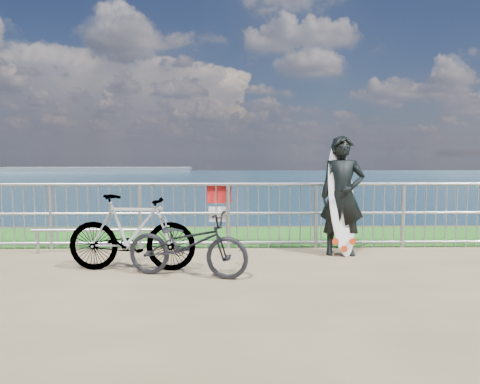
{
  "coord_description": "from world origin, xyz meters",
  "views": [
    {
      "loc": [
        -0.47,
        -6.3,
        1.62
      ],
      "look_at": [
        -0.31,
        1.2,
        1.0
      ],
      "focal_mm": 35.0,
      "sensor_mm": 36.0,
      "label": 1
    }
  ],
  "objects_px": {
    "surfer": "(342,196)",
    "surfboard": "(342,203)",
    "bicycle_near": "(187,244)",
    "bicycle_far": "(132,233)"
  },
  "relations": [
    {
      "from": "surfer",
      "to": "surfboard",
      "type": "distance_m",
      "value": 0.12
    },
    {
      "from": "surfer",
      "to": "bicycle_near",
      "type": "xyz_separation_m",
      "value": [
        -2.35,
        -1.29,
        -0.52
      ]
    },
    {
      "from": "surfboard",
      "to": "bicycle_far",
      "type": "height_order",
      "value": "surfboard"
    },
    {
      "from": "surfboard",
      "to": "bicycle_near",
      "type": "distance_m",
      "value": 2.69
    },
    {
      "from": "bicycle_near",
      "to": "bicycle_far",
      "type": "xyz_separation_m",
      "value": [
        -0.79,
        0.33,
        0.1
      ]
    },
    {
      "from": "surfboard",
      "to": "bicycle_near",
      "type": "bearing_deg",
      "value": -151.49
    },
    {
      "from": "bicycle_near",
      "to": "surfer",
      "type": "bearing_deg",
      "value": -46.48
    },
    {
      "from": "surfboard",
      "to": "bicycle_far",
      "type": "xyz_separation_m",
      "value": [
        -3.13,
        -0.93,
        -0.3
      ]
    },
    {
      "from": "surfer",
      "to": "bicycle_far",
      "type": "bearing_deg",
      "value": -156.49
    },
    {
      "from": "surfer",
      "to": "surfboard",
      "type": "relative_size",
      "value": 1.05
    }
  ]
}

